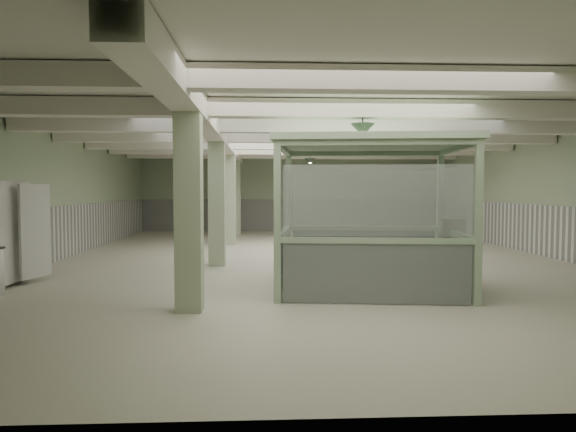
{
  "coord_description": "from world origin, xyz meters",
  "views": [
    {
      "loc": [
        -1.3,
        -14.29,
        1.97
      ],
      "look_at": [
        -0.69,
        -1.45,
        1.3
      ],
      "focal_mm": 32.0,
      "sensor_mm": 36.0,
      "label": 1
    }
  ],
  "objects": [
    {
      "name": "floor",
      "position": [
        0.0,
        0.0,
        0.0
      ],
      "size": [
        20.0,
        20.0,
        0.0
      ],
      "primitive_type": "plane",
      "color": "beige",
      "rests_on": "ground"
    },
    {
      "name": "ceiling",
      "position": [
        0.0,
        0.0,
        3.6
      ],
      "size": [
        14.0,
        20.0,
        0.02
      ],
      "primitive_type": "cube",
      "color": "silver",
      "rests_on": "wall_back"
    },
    {
      "name": "wall_back",
      "position": [
        0.0,
        10.0,
        1.8
      ],
      "size": [
        14.0,
        0.02,
        3.6
      ],
      "primitive_type": "cube",
      "color": "#93A282",
      "rests_on": "floor"
    },
    {
      "name": "wall_front",
      "position": [
        0.0,
        -10.0,
        1.8
      ],
      "size": [
        14.0,
        0.02,
        3.6
      ],
      "primitive_type": "cube",
      "color": "#93A282",
      "rests_on": "floor"
    },
    {
      "name": "wall_left",
      "position": [
        -7.0,
        0.0,
        1.8
      ],
      "size": [
        0.02,
        20.0,
        3.6
      ],
      "primitive_type": "cube",
      "color": "#93A282",
      "rests_on": "floor"
    },
    {
      "name": "wall_right",
      "position": [
        7.0,
        0.0,
        1.8
      ],
      "size": [
        0.02,
        20.0,
        3.6
      ],
      "primitive_type": "cube",
      "color": "#93A282",
      "rests_on": "floor"
    },
    {
      "name": "wainscot_left",
      "position": [
        -6.97,
        0.0,
        0.75
      ],
      "size": [
        0.05,
        19.9,
        1.5
      ],
      "primitive_type": "cube",
      "color": "white",
      "rests_on": "floor"
    },
    {
      "name": "wainscot_right",
      "position": [
        6.97,
        0.0,
        0.75
      ],
      "size": [
        0.05,
        19.9,
        1.5
      ],
      "primitive_type": "cube",
      "color": "white",
      "rests_on": "floor"
    },
    {
      "name": "wainscot_back",
      "position": [
        0.0,
        9.97,
        0.75
      ],
      "size": [
        13.9,
        0.05,
        1.5
      ],
      "primitive_type": "cube",
      "color": "white",
      "rests_on": "floor"
    },
    {
      "name": "girder",
      "position": [
        -2.5,
        0.0,
        3.38
      ],
      "size": [
        0.45,
        19.9,
        0.4
      ],
      "primitive_type": "cube",
      "color": "white",
      "rests_on": "ceiling"
    },
    {
      "name": "beam_a",
      "position": [
        0.0,
        -7.5,
        3.42
      ],
      "size": [
        13.9,
        0.35,
        0.32
      ],
      "primitive_type": "cube",
      "color": "white",
      "rests_on": "ceiling"
    },
    {
      "name": "beam_b",
      "position": [
        0.0,
        -5.0,
        3.42
      ],
      "size": [
        13.9,
        0.35,
        0.32
      ],
      "primitive_type": "cube",
      "color": "white",
      "rests_on": "ceiling"
    },
    {
      "name": "beam_c",
      "position": [
        0.0,
        -2.5,
        3.42
      ],
      "size": [
        13.9,
        0.35,
        0.32
      ],
      "primitive_type": "cube",
      "color": "white",
      "rests_on": "ceiling"
    },
    {
      "name": "beam_d",
      "position": [
        0.0,
        0.0,
        3.42
      ],
      "size": [
        13.9,
        0.35,
        0.32
      ],
      "primitive_type": "cube",
      "color": "white",
      "rests_on": "ceiling"
    },
    {
      "name": "beam_e",
      "position": [
        0.0,
        2.5,
        3.42
      ],
      "size": [
        13.9,
        0.35,
        0.32
      ],
      "primitive_type": "cube",
      "color": "white",
      "rests_on": "ceiling"
    },
    {
      "name": "beam_f",
      "position": [
        0.0,
        5.0,
        3.42
      ],
      "size": [
        13.9,
        0.35,
        0.32
      ],
      "primitive_type": "cube",
      "color": "white",
      "rests_on": "ceiling"
    },
    {
      "name": "beam_g",
      "position": [
        0.0,
        7.5,
        3.42
      ],
      "size": [
        13.9,
        0.35,
        0.32
      ],
      "primitive_type": "cube",
      "color": "white",
      "rests_on": "ceiling"
    },
    {
      "name": "column_a",
      "position": [
        -2.5,
        -6.0,
        1.8
      ],
      "size": [
        0.42,
        0.42,
        3.6
      ],
      "primitive_type": "cube",
      "color": "#B0C19B",
      "rests_on": "floor"
    },
    {
      "name": "column_b",
      "position": [
        -2.5,
        -1.0,
        1.8
      ],
      "size": [
        0.42,
        0.42,
        3.6
      ],
      "primitive_type": "cube",
      "color": "#B0C19B",
      "rests_on": "floor"
    },
    {
      "name": "column_c",
      "position": [
        -2.5,
        4.0,
        1.8
      ],
      "size": [
        0.42,
        0.42,
        3.6
      ],
      "primitive_type": "cube",
      "color": "#B0C19B",
      "rests_on": "floor"
    },
    {
      "name": "column_d",
      "position": [
        -2.5,
        8.0,
        1.8
      ],
      "size": [
        0.42,
        0.42,
        3.6
      ],
      "primitive_type": "cube",
      "color": "#B0C19B",
      "rests_on": "floor"
    },
    {
      "name": "pendant_front",
      "position": [
        0.5,
        -5.0,
        3.05
      ],
      "size": [
        0.44,
        0.44,
        0.22
      ],
      "primitive_type": "cone",
      "rotation": [
        3.14,
        0.0,
        0.0
      ],
      "color": "#2F3F31",
      "rests_on": "ceiling"
    },
    {
      "name": "pendant_mid",
      "position": [
        0.5,
        0.5,
        3.05
      ],
      "size": [
        0.44,
        0.44,
        0.22
      ],
      "primitive_type": "cone",
      "rotation": [
        3.14,
        0.0,
        0.0
      ],
      "color": "#2F3F31",
      "rests_on": "ceiling"
    },
    {
      "name": "pendant_back",
      "position": [
        0.5,
        5.5,
        3.05
      ],
      "size": [
        0.44,
        0.44,
        0.22
      ],
      "primitive_type": "cone",
      "rotation": [
        3.14,
        0.0,
        0.0
      ],
      "color": "#2F3F31",
      "rests_on": "ceiling"
    },
    {
      "name": "guard_booth",
      "position": [
        0.78,
        -4.3,
        1.94
      ],
      "size": [
        3.96,
        3.46,
        2.94
      ],
      "rotation": [
        0.0,
        0.0,
        -0.12
      ],
      "color": "#9CBA95",
      "rests_on": "floor"
    },
    {
      "name": "filing_cabinet",
      "position": [
        2.59,
        -3.94,
        0.69
      ],
      "size": [
        0.59,
        0.73,
        1.38
      ],
      "primitive_type": "cube",
      "rotation": [
        0.0,
        0.0,
        -0.26
      ],
      "color": "#5D5E4E",
      "rests_on": "floor"
    }
  ]
}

